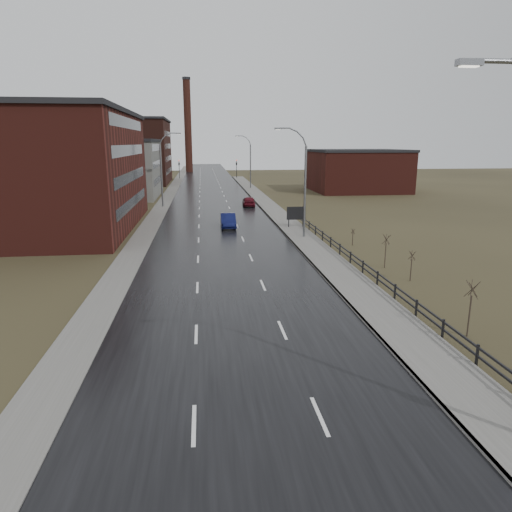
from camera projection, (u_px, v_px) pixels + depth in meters
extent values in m
plane|color=#2D2819|center=(275.00, 506.00, 12.70)|extent=(320.00, 320.00, 0.00)
cube|color=black|center=(214.00, 208.00, 70.52)|extent=(14.00, 300.00, 0.06)
cube|color=#595651|center=(304.00, 239.00, 47.38)|extent=(3.20, 180.00, 0.18)
cube|color=slate|center=(290.00, 240.00, 47.21)|extent=(0.16, 180.00, 0.18)
cube|color=#595651|center=(161.00, 209.00, 69.58)|extent=(2.40, 260.00, 0.12)
cube|color=#471914|center=(33.00, 173.00, 52.13)|extent=(22.00, 28.00, 13.00)
cube|color=black|center=(26.00, 111.00, 50.49)|extent=(22.44, 28.56, 0.50)
cube|color=black|center=(133.00, 202.00, 54.21)|extent=(0.06, 22.40, 1.20)
cube|color=black|center=(131.00, 176.00, 53.49)|extent=(0.06, 22.40, 1.20)
cube|color=black|center=(130.00, 150.00, 52.76)|extent=(0.06, 22.40, 1.20)
cube|color=black|center=(128.00, 123.00, 52.04)|extent=(0.06, 22.40, 1.20)
cube|color=slate|center=(114.00, 170.00, 84.63)|extent=(16.00, 20.00, 10.00)
cube|color=black|center=(112.00, 140.00, 83.36)|extent=(16.32, 20.40, 0.50)
cube|color=black|center=(158.00, 180.00, 86.02)|extent=(0.06, 16.00, 1.20)
cube|color=black|center=(157.00, 164.00, 85.29)|extent=(0.06, 16.00, 1.20)
cube|color=black|center=(156.00, 147.00, 84.57)|extent=(0.06, 16.00, 1.20)
cube|color=#331611|center=(115.00, 152.00, 112.37)|extent=(26.00, 24.00, 15.00)
cube|color=black|center=(112.00, 120.00, 110.50)|extent=(26.52, 24.48, 0.50)
cube|color=black|center=(169.00, 171.00, 114.93)|extent=(0.06, 19.20, 1.20)
cube|color=black|center=(168.00, 158.00, 114.20)|extent=(0.06, 19.20, 1.20)
cube|color=black|center=(168.00, 146.00, 113.48)|extent=(0.06, 19.20, 1.20)
cube|color=black|center=(167.00, 134.00, 112.75)|extent=(0.06, 19.20, 1.20)
cube|color=#471914|center=(358.00, 172.00, 94.18)|extent=(18.00, 16.00, 8.00)
cube|color=black|center=(359.00, 151.00, 93.16)|extent=(18.36, 16.32, 0.50)
cylinder|color=#331611|center=(188.00, 127.00, 152.96)|extent=(2.40, 2.40, 30.00)
cylinder|color=black|center=(186.00, 78.00, 149.26)|extent=(2.70, 2.70, 0.80)
cylinder|color=slate|center=(495.00, 61.00, 12.44)|extent=(1.15, 0.14, 0.14)
cube|color=slate|center=(469.00, 62.00, 12.36)|extent=(0.70, 0.28, 0.18)
cube|color=silver|center=(469.00, 66.00, 12.39)|extent=(0.50, 0.20, 0.04)
cylinder|color=slate|center=(305.00, 193.00, 47.24)|extent=(0.24, 0.24, 9.50)
cylinder|color=slate|center=(305.00, 142.00, 45.98)|extent=(0.51, 0.14, 0.98)
cylinder|color=slate|center=(300.00, 135.00, 45.75)|extent=(0.81, 0.14, 0.81)
cylinder|color=slate|center=(293.00, 130.00, 45.55)|extent=(0.98, 0.14, 0.51)
cylinder|color=slate|center=(285.00, 128.00, 45.42)|extent=(1.01, 0.14, 0.14)
cube|color=slate|center=(278.00, 129.00, 45.35)|extent=(0.70, 0.28, 0.18)
cube|color=silver|center=(278.00, 130.00, 45.38)|extent=(0.50, 0.20, 0.04)
cylinder|color=slate|center=(161.00, 177.00, 70.40)|extent=(0.24, 0.24, 9.50)
cylinder|color=slate|center=(161.00, 142.00, 69.17)|extent=(0.51, 0.14, 0.98)
cylinder|color=slate|center=(164.00, 137.00, 69.06)|extent=(0.81, 0.14, 0.81)
cylinder|color=slate|center=(168.00, 134.00, 69.02)|extent=(0.98, 0.14, 0.51)
cylinder|color=slate|center=(174.00, 133.00, 69.08)|extent=(1.01, 0.14, 0.14)
cube|color=slate|center=(179.00, 133.00, 69.17)|extent=(0.70, 0.28, 0.18)
cube|color=silver|center=(179.00, 134.00, 69.19)|extent=(0.50, 0.20, 0.04)
cylinder|color=slate|center=(250.00, 167.00, 99.28)|extent=(0.24, 0.24, 9.50)
cylinder|color=slate|center=(250.00, 142.00, 98.02)|extent=(0.51, 0.14, 0.98)
cylinder|color=slate|center=(247.00, 139.00, 97.79)|extent=(0.81, 0.14, 0.81)
cylinder|color=slate|center=(244.00, 137.00, 97.60)|extent=(0.98, 0.14, 0.51)
cylinder|color=slate|center=(240.00, 136.00, 97.46)|extent=(1.01, 0.14, 0.14)
cube|color=slate|center=(237.00, 136.00, 97.40)|extent=(0.70, 0.28, 0.18)
cube|color=silver|center=(237.00, 137.00, 97.42)|extent=(0.50, 0.20, 0.04)
cube|color=black|center=(477.00, 356.00, 20.48)|extent=(0.10, 0.10, 1.10)
cube|color=black|center=(443.00, 329.00, 23.37)|extent=(0.10, 0.10, 1.10)
cube|color=black|center=(416.00, 309.00, 26.26)|extent=(0.10, 0.10, 1.10)
cube|color=black|center=(395.00, 292.00, 29.15)|extent=(0.10, 0.10, 1.10)
cube|color=black|center=(377.00, 279.00, 32.04)|extent=(0.10, 0.10, 1.10)
cube|color=black|center=(363.00, 267.00, 34.93)|extent=(0.10, 0.10, 1.10)
cube|color=black|center=(350.00, 258.00, 37.83)|extent=(0.10, 0.10, 1.10)
cube|color=black|center=(340.00, 250.00, 40.72)|extent=(0.10, 0.10, 1.10)
cube|color=black|center=(331.00, 243.00, 43.61)|extent=(0.10, 0.10, 1.10)
cube|color=black|center=(323.00, 236.00, 46.50)|extent=(0.10, 0.10, 1.10)
cube|color=black|center=(315.00, 231.00, 49.39)|extent=(0.10, 0.10, 1.10)
cube|color=black|center=(309.00, 226.00, 52.28)|extent=(0.10, 0.10, 1.10)
cube|color=black|center=(303.00, 222.00, 55.17)|extent=(0.10, 0.10, 1.10)
cube|color=black|center=(380.00, 275.00, 31.46)|extent=(0.08, 53.00, 0.10)
cube|color=black|center=(380.00, 281.00, 31.56)|extent=(0.08, 53.00, 0.10)
cylinder|color=#382D23|center=(469.00, 316.00, 23.59)|extent=(0.08, 0.08, 2.24)
cylinder|color=#382D23|center=(473.00, 289.00, 23.24)|extent=(0.04, 0.75, 0.88)
cylinder|color=#382D23|center=(472.00, 289.00, 23.29)|extent=(0.71, 0.28, 0.89)
cylinder|color=#382D23|center=(471.00, 289.00, 23.26)|extent=(0.42, 0.63, 0.90)
cylinder|color=#382D23|center=(472.00, 290.00, 23.21)|extent=(0.42, 0.63, 0.90)
cylinder|color=#382D23|center=(473.00, 290.00, 23.19)|extent=(0.71, 0.28, 0.89)
cylinder|color=#382D23|center=(411.00, 270.00, 33.23)|extent=(0.08, 0.08, 1.66)
cylinder|color=#382D23|center=(413.00, 256.00, 32.97)|extent=(0.04, 0.56, 0.66)
cylinder|color=#382D23|center=(412.00, 255.00, 33.01)|extent=(0.53, 0.21, 0.67)
cylinder|color=#382D23|center=(411.00, 255.00, 32.99)|extent=(0.32, 0.48, 0.68)
cylinder|color=#382D23|center=(412.00, 256.00, 32.93)|extent=(0.32, 0.48, 0.68)
cylinder|color=#382D23|center=(413.00, 256.00, 32.92)|extent=(0.53, 0.21, 0.67)
cylinder|color=#382D23|center=(385.00, 256.00, 36.64)|extent=(0.08, 0.08, 2.04)
cylinder|color=#382D23|center=(387.00, 240.00, 36.32)|extent=(0.04, 0.68, 0.80)
cylinder|color=#382D23|center=(386.00, 239.00, 36.36)|extent=(0.65, 0.25, 0.81)
cylinder|color=#382D23|center=(386.00, 240.00, 36.34)|extent=(0.38, 0.58, 0.82)
cylinder|color=#382D23|center=(386.00, 240.00, 36.28)|extent=(0.38, 0.58, 0.82)
cylinder|color=#382D23|center=(387.00, 240.00, 36.27)|extent=(0.65, 0.25, 0.81)
cylinder|color=#382D23|center=(353.00, 239.00, 44.87)|extent=(0.08, 0.08, 1.23)
cylinder|color=#382D23|center=(354.00, 231.00, 44.68)|extent=(0.04, 0.42, 0.49)
cylinder|color=#382D23|center=(353.00, 231.00, 44.73)|extent=(0.40, 0.17, 0.50)
cylinder|color=#382D23|center=(353.00, 231.00, 44.70)|extent=(0.25, 0.36, 0.51)
cylinder|color=#382D23|center=(353.00, 231.00, 44.65)|extent=(0.25, 0.36, 0.51)
cylinder|color=#382D23|center=(353.00, 231.00, 44.63)|extent=(0.40, 0.17, 0.50)
cube|color=black|center=(289.00, 221.00, 53.62)|extent=(0.10, 0.10, 1.80)
cube|color=black|center=(303.00, 221.00, 53.81)|extent=(0.10, 0.10, 1.80)
cube|color=silver|center=(296.00, 213.00, 53.45)|extent=(2.16, 0.08, 1.44)
cube|color=black|center=(296.00, 213.00, 53.40)|extent=(2.26, 0.04, 1.54)
cylinder|color=black|center=(179.00, 169.00, 126.82)|extent=(0.16, 0.16, 5.20)
imported|color=black|center=(179.00, 162.00, 126.30)|extent=(0.58, 2.73, 1.10)
sphere|color=#FF190C|center=(179.00, 160.00, 126.08)|extent=(0.18, 0.18, 0.18)
cylinder|color=black|center=(237.00, 169.00, 128.63)|extent=(0.16, 0.16, 5.20)
imported|color=black|center=(236.00, 161.00, 128.11)|extent=(0.58, 2.73, 1.10)
sphere|color=#FF190C|center=(236.00, 160.00, 127.89)|extent=(0.18, 0.18, 0.18)
imported|color=#0C113E|center=(228.00, 221.00, 54.16)|extent=(1.77, 4.97, 1.63)
imported|color=#510D17|center=(249.00, 201.00, 72.20)|extent=(2.10, 4.78, 1.60)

